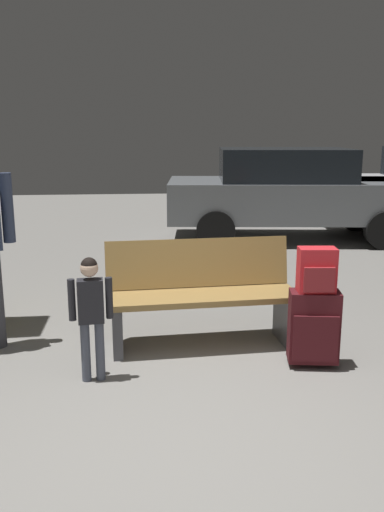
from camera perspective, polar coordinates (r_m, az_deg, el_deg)
ground_plane at (r=7.02m, az=-3.64°, el=-2.22°), size 18.00×18.00×0.10m
bench at (r=4.62m, az=0.99°, el=-4.03°), size 1.63×0.63×0.89m
suitcase at (r=4.32m, az=12.68°, el=-7.30°), size 0.41×0.28×0.60m
backpack_bright at (r=4.18m, az=13.00°, el=-1.51°), size 0.29×0.21×0.34m
child at (r=3.96m, az=-10.61°, el=-5.19°), size 0.31×0.18×0.93m
parked_car_near at (r=9.23m, az=10.28°, el=6.70°), size 4.26×2.13×1.51m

